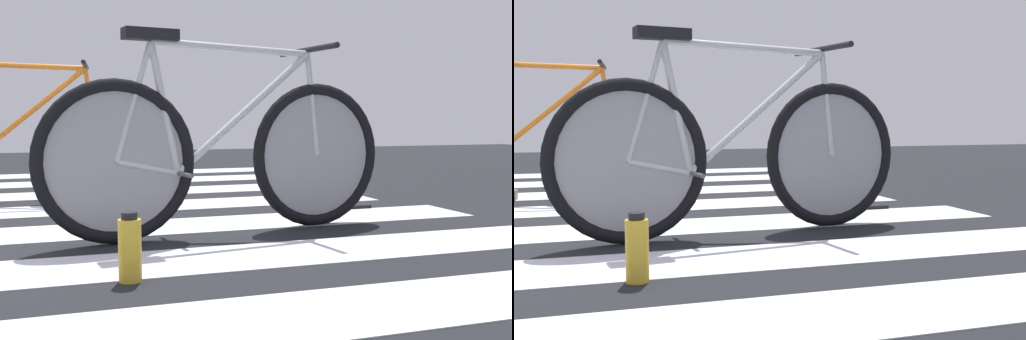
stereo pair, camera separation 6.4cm
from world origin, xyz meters
TOP-DOWN VIEW (x-y plane):
  - bicycle_1_of_2 at (1.16, -0.32)m, footprint 1.73×0.52m
  - bicycle_2_of_2 at (0.19, 1.11)m, footprint 1.73×0.52m
  - water_bottle at (0.62, -1.04)m, footprint 0.08×0.08m
  - traffic_cone at (1.99, 0.39)m, footprint 0.46×0.46m

SIDE VIEW (x-z plane):
  - water_bottle at x=0.62m, z-range 0.01..0.25m
  - traffic_cone at x=1.99m, z-range 0.01..0.54m
  - bicycle_1_of_2 at x=1.16m, z-range -0.06..0.87m
  - bicycle_2_of_2 at x=0.19m, z-range -0.06..0.87m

